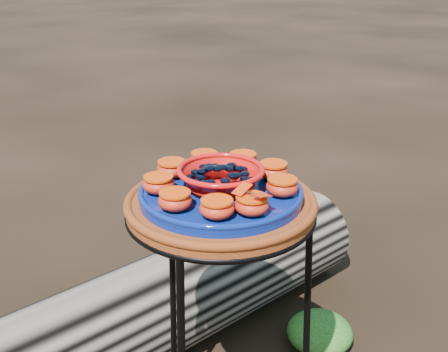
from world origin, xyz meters
TOP-DOWN VIEW (x-y plane):
  - plant_stand at (0.00, 0.00)m, footprint 0.44×0.44m
  - terracotta_saucer at (0.00, 0.00)m, footprint 0.40×0.40m
  - cobalt_plate at (0.00, 0.00)m, footprint 0.34×0.34m
  - red_bowl at (0.00, 0.00)m, footprint 0.17×0.17m
  - glass_gems at (0.00, 0.00)m, footprint 0.13×0.13m
  - orange_half_0 at (-0.02, -0.13)m, footprint 0.07×0.07m
  - orange_half_1 at (0.08, -0.10)m, footprint 0.07×0.07m
  - orange_half_2 at (0.13, -0.02)m, footprint 0.07×0.07m
  - orange_half_3 at (0.11, 0.06)m, footprint 0.07×0.07m
  - orange_half_4 at (0.05, 0.12)m, footprint 0.07×0.07m
  - orange_half_5 at (-0.04, 0.12)m, footprint 0.07×0.07m
  - orange_half_6 at (-0.11, 0.07)m, footprint 0.07×0.07m
  - orange_half_7 at (-0.13, -0.02)m, footprint 0.07×0.07m
  - orange_half_8 at (-0.08, -0.10)m, footprint 0.07×0.07m
  - butterfly at (-0.02, -0.13)m, footprint 0.09×0.07m
  - driftwood_log at (0.02, 0.45)m, footprint 1.74×0.57m
  - foliage_right at (0.52, 0.14)m, footprint 0.22×0.22m

SIDE VIEW (x-z plane):
  - foliage_right at x=0.52m, z-range 0.00..0.11m
  - driftwood_log at x=0.02m, z-range 0.00..0.32m
  - plant_stand at x=0.00m, z-range 0.00..0.70m
  - terracotta_saucer at x=0.00m, z-range 0.70..0.73m
  - cobalt_plate at x=0.00m, z-range 0.73..0.75m
  - orange_half_0 at x=-0.02m, z-range 0.75..0.79m
  - orange_half_1 at x=0.08m, z-range 0.75..0.79m
  - orange_half_2 at x=0.13m, z-range 0.75..0.79m
  - orange_half_3 at x=0.11m, z-range 0.75..0.79m
  - orange_half_4 at x=0.05m, z-range 0.75..0.79m
  - orange_half_5 at x=-0.04m, z-range 0.75..0.79m
  - orange_half_6 at x=-0.11m, z-range 0.75..0.79m
  - orange_half_7 at x=-0.13m, z-range 0.75..0.79m
  - orange_half_8 at x=-0.08m, z-range 0.75..0.79m
  - red_bowl at x=0.00m, z-range 0.75..0.80m
  - butterfly at x=-0.02m, z-range 0.79..0.81m
  - glass_gems at x=0.00m, z-range 0.80..0.82m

